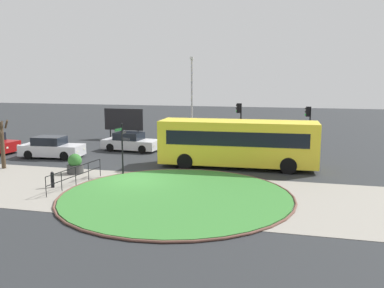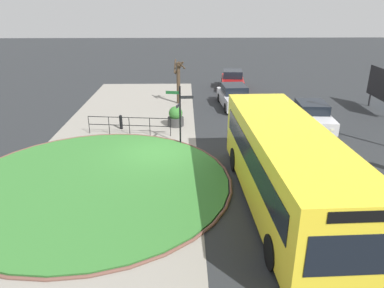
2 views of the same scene
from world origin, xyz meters
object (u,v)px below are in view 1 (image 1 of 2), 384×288
at_px(lamppost_tall, 192,98).
at_px(billboard_left, 124,120).
at_px(signpost_directional, 122,145).
at_px(traffic_light_far, 239,115).
at_px(street_tree_bare, 2,142).
at_px(car_far_lane, 131,142).
at_px(planter_near_signpost, 75,165).
at_px(bus_yellow, 238,142).
at_px(bollard_foreground, 52,180).
at_px(traffic_light_near, 308,118).
at_px(car_near_lane, 52,148).

height_order(lamppost_tall, billboard_left, lamppost_tall).
xyz_separation_m(signpost_directional, traffic_light_far, (5.37, 11.18, 0.86)).
bearing_deg(billboard_left, street_tree_bare, -98.09).
height_order(car_far_lane, planter_near_signpost, car_far_lane).
height_order(car_far_lane, traffic_light_far, traffic_light_far).
relative_size(signpost_directional, street_tree_bare, 0.97).
bearing_deg(car_far_lane, bus_yellow, -19.86).
height_order(bollard_foreground, traffic_light_far, traffic_light_far).
relative_size(signpost_directional, traffic_light_far, 0.85).
bearing_deg(bollard_foreground, billboard_left, 100.99).
xyz_separation_m(traffic_light_far, street_tree_bare, (-13.45, -11.37, -0.95)).
bearing_deg(planter_near_signpost, traffic_light_near, 40.49).
relative_size(bollard_foreground, billboard_left, 0.22).
height_order(traffic_light_far, street_tree_bare, traffic_light_far).
distance_m(car_near_lane, billboard_left, 9.84).
bearing_deg(billboard_left, traffic_light_far, -9.85).
distance_m(bollard_foreground, car_far_lane, 11.30).
distance_m(car_near_lane, street_tree_bare, 4.18).
relative_size(car_near_lane, traffic_light_near, 1.31).
height_order(billboard_left, planter_near_signpost, billboard_left).
bearing_deg(bus_yellow, traffic_light_far, 94.86).
height_order(bollard_foreground, car_far_lane, car_far_lane).
distance_m(bus_yellow, traffic_light_far, 7.54).
relative_size(traffic_light_near, traffic_light_far, 0.95).
height_order(bus_yellow, car_near_lane, bus_yellow).
height_order(signpost_directional, bollard_foreground, signpost_directional).
distance_m(traffic_light_near, street_tree_bare, 22.20).
distance_m(traffic_light_far, street_tree_bare, 17.64).
height_order(signpost_directional, street_tree_bare, street_tree_bare).
distance_m(signpost_directional, bus_yellow, 7.31).
bearing_deg(traffic_light_near, planter_near_signpost, 33.42).
bearing_deg(traffic_light_far, billboard_left, -2.82).
relative_size(signpost_directional, car_far_lane, 0.68).
xyz_separation_m(traffic_light_near, lamppost_tall, (-9.46, -0.04, 1.45)).
bearing_deg(traffic_light_far, traffic_light_near, -168.36).
distance_m(traffic_light_far, lamppost_tall, 4.25).
xyz_separation_m(car_near_lane, planter_near_signpost, (4.21, -4.06, -0.16)).
xyz_separation_m(bus_yellow, car_far_lane, (-9.01, 4.03, -0.95)).
xyz_separation_m(bollard_foreground, car_near_lane, (-4.73, 7.26, 0.26)).
height_order(traffic_light_near, billboard_left, traffic_light_near).
height_order(bollard_foreground, traffic_light_near, traffic_light_near).
relative_size(car_far_lane, street_tree_bare, 1.43).
distance_m(bollard_foreground, street_tree_bare, 6.65).
relative_size(traffic_light_far, street_tree_bare, 1.15).
bearing_deg(traffic_light_far, planter_near_signpost, 62.66).
xyz_separation_m(car_far_lane, planter_near_signpost, (-0.22, -8.10, -0.12)).
height_order(car_far_lane, street_tree_bare, street_tree_bare).
height_order(bus_yellow, traffic_light_near, traffic_light_near).
bearing_deg(signpost_directional, car_far_lane, 109.41).
xyz_separation_m(signpost_directional, bus_yellow, (6.27, 3.77, -0.20)).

